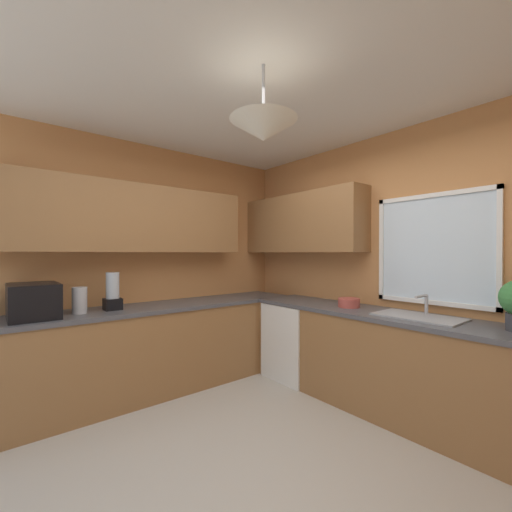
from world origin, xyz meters
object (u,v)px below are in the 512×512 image
(blender_appliance, at_px, (113,293))
(kettle, at_px, (80,300))
(bowl, at_px, (349,303))
(microwave, at_px, (33,301))
(sink_assembly, at_px, (418,316))
(dishwasher, at_px, (297,340))

(blender_appliance, bearing_deg, kettle, -86.03)
(bowl, relative_size, blender_appliance, 0.59)
(kettle, bearing_deg, bowl, 58.71)
(microwave, xyz_separation_m, blender_appliance, (0.00, 0.63, 0.02))
(kettle, relative_size, sink_assembly, 0.35)
(kettle, relative_size, bowl, 1.12)
(dishwasher, relative_size, kettle, 3.55)
(dishwasher, distance_m, blender_appliance, 2.07)
(kettle, bearing_deg, dishwasher, 73.41)
(microwave, bearing_deg, dishwasher, 75.15)
(dishwasher, relative_size, microwave, 1.77)
(dishwasher, xyz_separation_m, bowl, (0.68, 0.03, 0.51))
(dishwasher, xyz_separation_m, blender_appliance, (-0.66, -1.86, 0.63))
(blender_appliance, bearing_deg, dishwasher, 70.46)
(dishwasher, bearing_deg, microwave, -104.85)
(microwave, relative_size, sink_assembly, 0.71)
(kettle, distance_m, bowl, 2.55)
(bowl, bearing_deg, sink_assembly, 0.48)
(sink_assembly, bearing_deg, blender_appliance, -136.92)
(kettle, height_order, blender_appliance, blender_appliance)
(sink_assembly, bearing_deg, bowl, -179.52)
(kettle, xyz_separation_m, blender_appliance, (-0.02, 0.29, 0.04))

